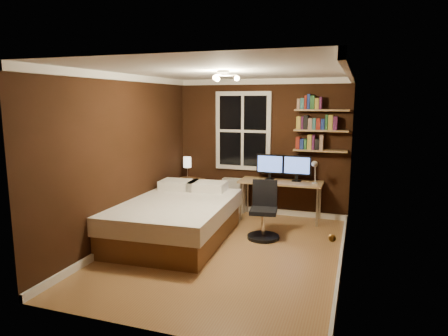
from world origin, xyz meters
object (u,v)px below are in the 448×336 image
(bed, at_px, (175,219))
(bedside_lamp, at_px, (187,168))
(monitor_right, at_px, (297,169))
(desk_lamp, at_px, (315,172))
(desk, at_px, (281,184))
(office_chair, at_px, (264,217))
(radiator, at_px, (234,195))
(monitor_left, at_px, (270,167))
(nightstand, at_px, (188,195))

(bed, relative_size, bedside_lamp, 5.28)
(bedside_lamp, relative_size, monitor_right, 0.88)
(monitor_right, relative_size, desk_lamp, 1.13)
(desk, height_order, monitor_right, monitor_right)
(office_chair, bearing_deg, desk, 79.19)
(bedside_lamp, xyz_separation_m, desk_lamp, (2.42, -0.13, 0.09))
(radiator, relative_size, office_chair, 0.73)
(radiator, height_order, desk_lamp, desk_lamp)
(bedside_lamp, bearing_deg, office_chair, -31.63)
(bedside_lamp, distance_m, office_chair, 2.13)
(office_chair, bearing_deg, radiator, 117.00)
(desk, distance_m, monitor_right, 0.40)
(bedside_lamp, relative_size, desk_lamp, 0.99)
(radiator, xyz_separation_m, monitor_left, (0.71, -0.11, 0.60))
(radiator, distance_m, monitor_left, 0.94)
(monitor_right, bearing_deg, desk_lamp, -30.32)
(radiator, bearing_deg, monitor_left, -8.45)
(desk_lamp, bearing_deg, nightstand, 176.83)
(nightstand, height_order, monitor_left, monitor_left)
(bedside_lamp, height_order, desk_lamp, desk_lamp)
(monitor_right, bearing_deg, radiator, 174.95)
(nightstand, relative_size, monitor_right, 1.23)
(radiator, height_order, monitor_left, monitor_left)
(bedside_lamp, distance_m, monitor_left, 1.61)
(nightstand, xyz_separation_m, monitor_right, (2.09, 0.06, 0.62))
(desk_lamp, bearing_deg, bedside_lamp, 176.83)
(nightstand, relative_size, monitor_left, 1.23)
(desk, bearing_deg, monitor_left, 161.21)
(monitor_right, bearing_deg, office_chair, -105.74)
(desk, distance_m, office_chair, 1.12)
(bedside_lamp, bearing_deg, desk_lamp, -3.17)
(radiator, bearing_deg, nightstand, -169.48)
(bed, xyz_separation_m, nightstand, (-0.49, 1.58, -0.02))
(desk, relative_size, monitor_left, 2.96)
(bed, height_order, monitor_left, monitor_left)
(bed, height_order, office_chair, office_chair)
(bedside_lamp, height_order, radiator, bedside_lamp)
(nightstand, height_order, desk, desk)
(monitor_left, relative_size, monitor_right, 1.00)
(monitor_left, height_order, office_chair, monitor_left)
(nightstand, relative_size, radiator, 0.94)
(monitor_right, height_order, office_chair, monitor_right)
(monitor_right, distance_m, desk_lamp, 0.38)
(monitor_right, bearing_deg, desk, -164.75)
(monitor_right, relative_size, office_chair, 0.55)
(bed, bearing_deg, radiator, 73.91)
(nightstand, bearing_deg, monitor_right, 14.39)
(nightstand, bearing_deg, radiator, 23.28)
(desk, height_order, monitor_left, monitor_left)
(bedside_lamp, height_order, office_chair, bedside_lamp)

